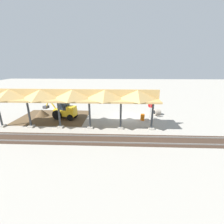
# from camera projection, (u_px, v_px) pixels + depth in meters

# --- Properties ---
(ground_plane) EXTENTS (120.00, 120.00, 0.00)m
(ground_plane) POSITION_uv_depth(u_px,v_px,m) (126.00, 117.00, 22.67)
(ground_plane) COLOR #9E998E
(dirt_work_zone) EXTENTS (10.08, 7.00, 0.01)m
(dirt_work_zone) POSITION_uv_depth(u_px,v_px,m) (54.00, 117.00, 22.69)
(dirt_work_zone) COLOR brown
(dirt_work_zone) RESTS_ON ground
(platform_canopy) EXTENTS (20.18, 3.20, 4.90)m
(platform_canopy) POSITION_uv_depth(u_px,v_px,m) (73.00, 95.00, 17.63)
(platform_canopy) COLOR #9E998E
(platform_canopy) RESTS_ON ground
(rail_tracks) EXTENTS (60.00, 2.58, 0.15)m
(rail_tracks) POSITION_uv_depth(u_px,v_px,m) (129.00, 140.00, 15.82)
(rail_tracks) COLOR slate
(rail_tracks) RESTS_ON ground
(stop_sign) EXTENTS (0.75, 0.20, 2.41)m
(stop_sign) POSITION_uv_depth(u_px,v_px,m) (151.00, 107.00, 21.58)
(stop_sign) COLOR gray
(stop_sign) RESTS_ON ground
(backhoe) EXTENTS (5.22, 2.30, 2.82)m
(backhoe) POSITION_uv_depth(u_px,v_px,m) (64.00, 110.00, 21.80)
(backhoe) COLOR yellow
(backhoe) RESTS_ON ground
(dirt_mound) EXTENTS (4.10, 4.10, 2.10)m
(dirt_mound) POSITION_uv_depth(u_px,v_px,m) (42.00, 116.00, 23.22)
(dirt_mound) COLOR brown
(dirt_mound) RESTS_ON ground
(concrete_pipe) EXTENTS (1.21, 1.23, 0.97)m
(concrete_pipe) POSITION_uv_depth(u_px,v_px,m) (157.00, 112.00, 23.54)
(concrete_pipe) COLOR #9E9384
(concrete_pipe) RESTS_ON ground
(traffic_barrel) EXTENTS (0.56, 0.56, 0.90)m
(traffic_barrel) POSITION_uv_depth(u_px,v_px,m) (143.00, 117.00, 21.34)
(traffic_barrel) COLOR orange
(traffic_barrel) RESTS_ON ground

